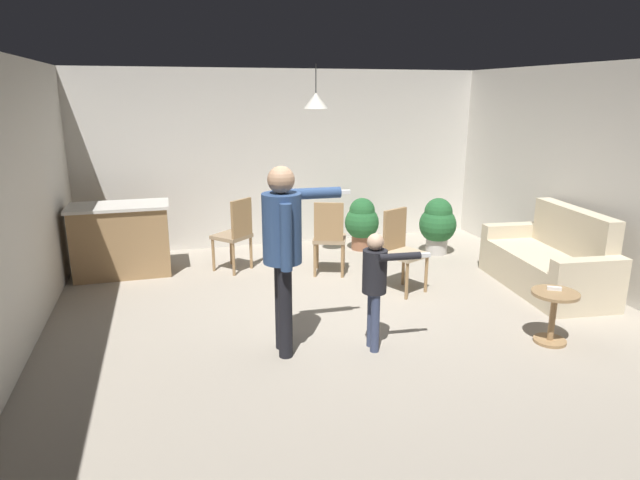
{
  "coord_description": "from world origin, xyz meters",
  "views": [
    {
      "loc": [
        -1.8,
        -5.11,
        2.35
      ],
      "look_at": [
        -0.46,
        -0.37,
        1.0
      ],
      "focal_mm": 30.27,
      "sensor_mm": 36.0,
      "label": 1
    }
  ],
  "objects_px": {
    "person_adult": "(284,240)",
    "spare_remote_on_table": "(554,288)",
    "couch_floral": "(550,263)",
    "potted_plant_by_wall": "(438,223)",
    "side_table_by_couch": "(553,311)",
    "potted_plant_corner": "(362,221)",
    "kitchen_counter": "(122,240)",
    "dining_chair_by_counter": "(329,235)",
    "dining_chair_centre_back": "(236,232)",
    "dining_chair_near_wall": "(401,247)",
    "person_child": "(376,279)"
  },
  "relations": [
    {
      "from": "person_adult",
      "to": "spare_remote_on_table",
      "type": "height_order",
      "value": "person_adult"
    },
    {
      "from": "couch_floral",
      "to": "potted_plant_by_wall",
      "type": "xyz_separation_m",
      "value": [
        -0.61,
        1.74,
        0.13
      ]
    },
    {
      "from": "person_adult",
      "to": "couch_floral",
      "type": "bearing_deg",
      "value": 104.6
    },
    {
      "from": "side_table_by_couch",
      "to": "potted_plant_corner",
      "type": "height_order",
      "value": "potted_plant_corner"
    },
    {
      "from": "couch_floral",
      "to": "kitchen_counter",
      "type": "bearing_deg",
      "value": 74.89
    },
    {
      "from": "spare_remote_on_table",
      "to": "kitchen_counter",
      "type": "bearing_deg",
      "value": 141.92
    },
    {
      "from": "dining_chair_by_counter",
      "to": "dining_chair_centre_back",
      "type": "height_order",
      "value": "same"
    },
    {
      "from": "kitchen_counter",
      "to": "dining_chair_centre_back",
      "type": "xyz_separation_m",
      "value": [
        1.47,
        -0.26,
        0.07
      ]
    },
    {
      "from": "dining_chair_by_counter",
      "to": "dining_chair_centre_back",
      "type": "relative_size",
      "value": 1.0
    },
    {
      "from": "dining_chair_by_counter",
      "to": "kitchen_counter",
      "type": "bearing_deg",
      "value": -175.69
    },
    {
      "from": "potted_plant_by_wall",
      "to": "couch_floral",
      "type": "bearing_deg",
      "value": -70.59
    },
    {
      "from": "dining_chair_near_wall",
      "to": "spare_remote_on_table",
      "type": "height_order",
      "value": "dining_chair_near_wall"
    },
    {
      "from": "dining_chair_by_counter",
      "to": "spare_remote_on_table",
      "type": "xyz_separation_m",
      "value": [
        1.51,
        -2.48,
        -0.01
      ]
    },
    {
      "from": "couch_floral",
      "to": "dining_chair_by_counter",
      "type": "bearing_deg",
      "value": 69.63
    },
    {
      "from": "dining_chair_near_wall",
      "to": "potted_plant_by_wall",
      "type": "distance_m",
      "value": 1.76
    },
    {
      "from": "couch_floral",
      "to": "dining_chair_by_counter",
      "type": "relative_size",
      "value": 1.88
    },
    {
      "from": "dining_chair_centre_back",
      "to": "person_adult",
      "type": "bearing_deg",
      "value": -128.71
    },
    {
      "from": "couch_floral",
      "to": "person_child",
      "type": "distance_m",
      "value": 2.86
    },
    {
      "from": "person_adult",
      "to": "dining_chair_near_wall",
      "type": "distance_m",
      "value": 2.16
    },
    {
      "from": "person_adult",
      "to": "spare_remote_on_table",
      "type": "distance_m",
      "value": 2.64
    },
    {
      "from": "couch_floral",
      "to": "spare_remote_on_table",
      "type": "height_order",
      "value": "couch_floral"
    },
    {
      "from": "kitchen_counter",
      "to": "dining_chair_centre_back",
      "type": "relative_size",
      "value": 1.26
    },
    {
      "from": "couch_floral",
      "to": "potted_plant_corner",
      "type": "bearing_deg",
      "value": 42.12
    },
    {
      "from": "couch_floral",
      "to": "side_table_by_couch",
      "type": "xyz_separation_m",
      "value": [
        -0.97,
        -1.29,
        -0.0
      ]
    },
    {
      "from": "person_adult",
      "to": "dining_chair_near_wall",
      "type": "height_order",
      "value": "person_adult"
    },
    {
      "from": "dining_chair_near_wall",
      "to": "dining_chair_centre_back",
      "type": "height_order",
      "value": "same"
    },
    {
      "from": "dining_chair_near_wall",
      "to": "dining_chair_centre_back",
      "type": "distance_m",
      "value": 2.24
    },
    {
      "from": "side_table_by_couch",
      "to": "spare_remote_on_table",
      "type": "bearing_deg",
      "value": 67.36
    },
    {
      "from": "potted_plant_corner",
      "to": "dining_chair_by_counter",
      "type": "bearing_deg",
      "value": -129.15
    },
    {
      "from": "person_child",
      "to": "potted_plant_corner",
      "type": "bearing_deg",
      "value": 166.64
    },
    {
      "from": "dining_chair_centre_back",
      "to": "side_table_by_couch",
      "type": "bearing_deg",
      "value": -90.48
    },
    {
      "from": "dining_chair_centre_back",
      "to": "person_child",
      "type": "bearing_deg",
      "value": -112.21
    },
    {
      "from": "dining_chair_by_counter",
      "to": "couch_floral",
      "type": "bearing_deg",
      "value": -6.26
    },
    {
      "from": "kitchen_counter",
      "to": "dining_chair_centre_back",
      "type": "bearing_deg",
      "value": -10.02
    },
    {
      "from": "person_child",
      "to": "dining_chair_centre_back",
      "type": "xyz_separation_m",
      "value": [
        -0.95,
        2.68,
        -0.16
      ]
    },
    {
      "from": "person_adult",
      "to": "spare_remote_on_table",
      "type": "bearing_deg",
      "value": 81.7
    },
    {
      "from": "couch_floral",
      "to": "dining_chair_centre_back",
      "type": "relative_size",
      "value": 1.88
    },
    {
      "from": "side_table_by_couch",
      "to": "person_child",
      "type": "distance_m",
      "value": 1.78
    },
    {
      "from": "side_table_by_couch",
      "to": "potted_plant_corner",
      "type": "distance_m",
      "value": 3.61
    },
    {
      "from": "side_table_by_couch",
      "to": "couch_floral",
      "type": "bearing_deg",
      "value": 52.87
    },
    {
      "from": "couch_floral",
      "to": "dining_chair_near_wall",
      "type": "height_order",
      "value": "same"
    },
    {
      "from": "side_table_by_couch",
      "to": "potted_plant_corner",
      "type": "xyz_separation_m",
      "value": [
        -0.66,
        3.55,
        0.12
      ]
    },
    {
      "from": "kitchen_counter",
      "to": "dining_chair_by_counter",
      "type": "distance_m",
      "value": 2.74
    },
    {
      "from": "person_adult",
      "to": "dining_chair_centre_back",
      "type": "distance_m",
      "value": 2.58
    },
    {
      "from": "dining_chair_by_counter",
      "to": "side_table_by_couch",
      "type": "bearing_deg",
      "value": -39.03
    },
    {
      "from": "dining_chair_near_wall",
      "to": "person_child",
      "type": "bearing_deg",
      "value": 32.29
    },
    {
      "from": "kitchen_counter",
      "to": "dining_chair_near_wall",
      "type": "xyz_separation_m",
      "value": [
        3.3,
        -1.56,
        0.07
      ]
    },
    {
      "from": "potted_plant_corner",
      "to": "potted_plant_by_wall",
      "type": "xyz_separation_m",
      "value": [
        1.01,
        -0.52,
        0.02
      ]
    },
    {
      "from": "potted_plant_corner",
      "to": "person_adult",
      "type": "bearing_deg",
      "value": -121.56
    },
    {
      "from": "kitchen_counter",
      "to": "spare_remote_on_table",
      "type": "xyz_separation_m",
      "value": [
        4.14,
        -3.24,
        0.06
      ]
    }
  ]
}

